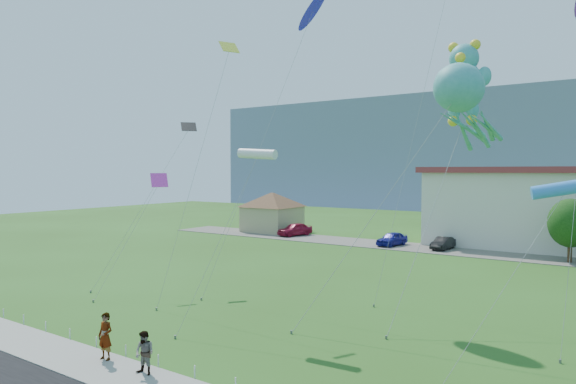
{
  "coord_description": "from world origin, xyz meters",
  "views": [
    {
      "loc": [
        14.57,
        -14.98,
        7.8
      ],
      "look_at": [
        -1.1,
        8.0,
        6.65
      ],
      "focal_mm": 32.0,
      "sensor_mm": 36.0,
      "label": 1
    }
  ],
  "objects_px": {
    "parked_car_blue": "(392,239)",
    "teddy_bear_kite": "(464,81)",
    "octopus_kite": "(465,105)",
    "pedestrian_left": "(105,336)",
    "parked_car_red": "(295,229)",
    "parked_car_black": "(443,243)",
    "pavilion": "(272,208)",
    "pedestrian_right": "(145,353)"
  },
  "relations": [
    {
      "from": "parked_car_red",
      "to": "teddy_bear_kite",
      "type": "relative_size",
      "value": 0.29
    },
    {
      "from": "parked_car_black",
      "to": "teddy_bear_kite",
      "type": "distance_m",
      "value": 24.14
    },
    {
      "from": "parked_car_red",
      "to": "teddy_bear_kite",
      "type": "xyz_separation_m",
      "value": [
        25.16,
        -20.15,
        12.21
      ]
    },
    {
      "from": "octopus_kite",
      "to": "teddy_bear_kite",
      "type": "bearing_deg",
      "value": 107.43
    },
    {
      "from": "parked_car_red",
      "to": "parked_car_black",
      "type": "bearing_deg",
      "value": 14.73
    },
    {
      "from": "octopus_kite",
      "to": "teddy_bear_kite",
      "type": "distance_m",
      "value": 3.23
    },
    {
      "from": "parked_car_red",
      "to": "octopus_kite",
      "type": "height_order",
      "value": "octopus_kite"
    },
    {
      "from": "parked_car_red",
      "to": "octopus_kite",
      "type": "xyz_separation_m",
      "value": [
        25.99,
        -22.77,
        10.51
      ]
    },
    {
      "from": "parked_car_blue",
      "to": "teddy_bear_kite",
      "type": "xyz_separation_m",
      "value": [
        12.37,
        -19.09,
        12.28
      ]
    },
    {
      "from": "pedestrian_left",
      "to": "pedestrian_right",
      "type": "distance_m",
      "value": 2.55
    },
    {
      "from": "parked_car_black",
      "to": "teddy_bear_kite",
      "type": "xyz_separation_m",
      "value": [
        7.19,
        -19.45,
        12.36
      ]
    },
    {
      "from": "parked_car_blue",
      "to": "parked_car_red",
      "type": "bearing_deg",
      "value": -174.65
    },
    {
      "from": "pavilion",
      "to": "parked_car_blue",
      "type": "height_order",
      "value": "pavilion"
    },
    {
      "from": "octopus_kite",
      "to": "parked_car_red",
      "type": "bearing_deg",
      "value": 138.77
    },
    {
      "from": "parked_car_blue",
      "to": "parked_car_black",
      "type": "distance_m",
      "value": 5.2
    },
    {
      "from": "pedestrian_left",
      "to": "teddy_bear_kite",
      "type": "distance_m",
      "value": 23.38
    },
    {
      "from": "pavilion",
      "to": "pedestrian_right",
      "type": "bearing_deg",
      "value": -59.9
    },
    {
      "from": "pedestrian_right",
      "to": "octopus_kite",
      "type": "relative_size",
      "value": 0.12
    },
    {
      "from": "pedestrian_left",
      "to": "octopus_kite",
      "type": "xyz_separation_m",
      "value": [
        10.1,
        15.18,
        10.28
      ]
    },
    {
      "from": "parked_car_red",
      "to": "octopus_kite",
      "type": "relative_size",
      "value": 0.34
    },
    {
      "from": "teddy_bear_kite",
      "to": "parked_car_red",
      "type": "bearing_deg",
      "value": 141.31
    },
    {
      "from": "pavilion",
      "to": "pedestrian_right",
      "type": "distance_m",
      "value": 46.59
    },
    {
      "from": "parked_car_blue",
      "to": "parked_car_black",
      "type": "xyz_separation_m",
      "value": [
        5.18,
        0.36,
        -0.09
      ]
    },
    {
      "from": "pedestrian_right",
      "to": "parked_car_red",
      "type": "height_order",
      "value": "pedestrian_right"
    },
    {
      "from": "pedestrian_left",
      "to": "teddy_bear_kite",
      "type": "relative_size",
      "value": 0.12
    },
    {
      "from": "pedestrian_left",
      "to": "parked_car_blue",
      "type": "height_order",
      "value": "pedestrian_left"
    },
    {
      "from": "parked_car_blue",
      "to": "octopus_kite",
      "type": "distance_m",
      "value": 27.52
    },
    {
      "from": "parked_car_black",
      "to": "octopus_kite",
      "type": "height_order",
      "value": "octopus_kite"
    },
    {
      "from": "pedestrian_left",
      "to": "teddy_bear_kite",
      "type": "height_order",
      "value": "teddy_bear_kite"
    },
    {
      "from": "pavilion",
      "to": "teddy_bear_kite",
      "type": "height_order",
      "value": "teddy_bear_kite"
    },
    {
      "from": "pedestrian_left",
      "to": "parked_car_black",
      "type": "distance_m",
      "value": 37.32
    },
    {
      "from": "parked_car_red",
      "to": "parked_car_blue",
      "type": "bearing_deg",
      "value": 12.24
    },
    {
      "from": "parked_car_black",
      "to": "octopus_kite",
      "type": "relative_size",
      "value": 0.28
    },
    {
      "from": "pavilion",
      "to": "octopus_kite",
      "type": "distance_m",
      "value": 40.57
    },
    {
      "from": "pedestrian_right",
      "to": "teddy_bear_kite",
      "type": "height_order",
      "value": "teddy_bear_kite"
    },
    {
      "from": "pedestrian_left",
      "to": "octopus_kite",
      "type": "bearing_deg",
      "value": 48.87
    },
    {
      "from": "pedestrian_right",
      "to": "parked_car_red",
      "type": "relative_size",
      "value": 0.37
    },
    {
      "from": "parked_car_black",
      "to": "pedestrian_right",
      "type": "bearing_deg",
      "value": -85.71
    },
    {
      "from": "pedestrian_left",
      "to": "parked_car_blue",
      "type": "distance_m",
      "value": 37.03
    },
    {
      "from": "parked_car_black",
      "to": "pedestrian_left",
      "type": "bearing_deg",
      "value": -89.62
    },
    {
      "from": "pavilion",
      "to": "parked_car_red",
      "type": "bearing_deg",
      "value": -23.91
    },
    {
      "from": "parked_car_red",
      "to": "parked_car_blue",
      "type": "distance_m",
      "value": 12.83
    }
  ]
}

